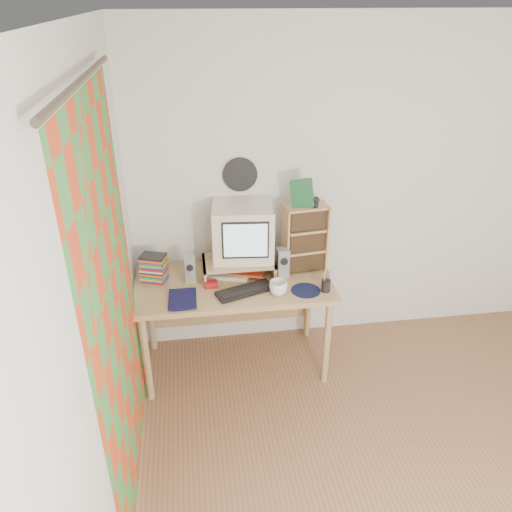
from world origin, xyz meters
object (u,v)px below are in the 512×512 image
object	(u,v)px
crt_monitor	(243,232)
mug	(278,288)
keyboard	(245,291)
desk	(233,293)
diary	(168,299)
cd_rack	(305,238)
dvd_stack	(154,266)

from	to	relation	value
crt_monitor	mug	bearing A→B (deg)	-55.20
keyboard	mug	bearing A→B (deg)	-32.13
keyboard	desk	bearing A→B (deg)	87.27
diary	crt_monitor	bearing A→B (deg)	33.54
mug	diary	bearing A→B (deg)	179.32
cd_rack	diary	bearing A→B (deg)	-169.62
cd_rack	mug	xyz separation A→B (m)	(-0.25, -0.32, -0.21)
desk	diary	xyz separation A→B (m)	(-0.46, -0.26, 0.16)
dvd_stack	mug	bearing A→B (deg)	-0.64
diary	cd_rack	bearing A→B (deg)	18.62
crt_monitor	keyboard	bearing A→B (deg)	-89.05
desk	cd_rack	size ratio (longest dim) A/B	2.75
keyboard	crt_monitor	bearing A→B (deg)	66.06
mug	keyboard	bearing A→B (deg)	167.30
diary	keyboard	bearing A→B (deg)	5.71
dvd_stack	diary	world-z (taller)	dvd_stack
crt_monitor	cd_rack	world-z (taller)	crt_monitor
crt_monitor	dvd_stack	size ratio (longest dim) A/B	1.71
crt_monitor	dvd_stack	world-z (taller)	crt_monitor
desk	diary	size ratio (longest dim) A/B	6.12
keyboard	mug	distance (m)	0.23
keyboard	dvd_stack	bearing A→B (deg)	138.68
cd_rack	keyboard	bearing A→B (deg)	-157.24
dvd_stack	crt_monitor	bearing A→B (deg)	23.83
dvd_stack	diary	distance (m)	0.32
keyboard	diary	distance (m)	0.52
mug	crt_monitor	bearing A→B (deg)	119.34
keyboard	diary	world-z (taller)	diary
desk	keyboard	distance (m)	0.27
keyboard	diary	xyz separation A→B (m)	(-0.52, -0.04, 0.01)
keyboard	dvd_stack	world-z (taller)	dvd_stack
cd_rack	mug	size ratio (longest dim) A/B	4.07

